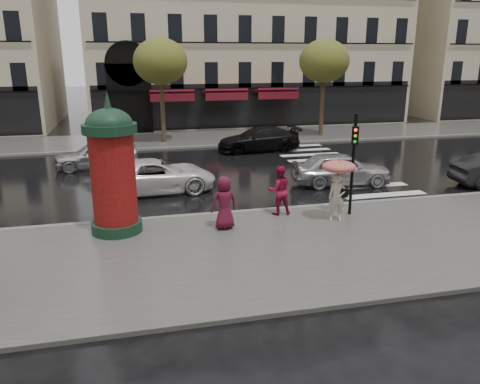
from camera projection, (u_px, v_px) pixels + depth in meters
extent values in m
plane|color=black|center=(277.00, 244.00, 14.36)|extent=(160.00, 160.00, 0.00)
cube|color=#474744|center=(282.00, 249.00, 13.87)|extent=(90.00, 7.00, 0.12)
cube|color=#474744|center=(192.00, 139.00, 32.08)|extent=(90.00, 6.00, 0.12)
cube|color=slate|center=(252.00, 212.00, 17.14)|extent=(90.00, 0.25, 0.14)
cube|color=slate|center=(199.00, 147.00, 29.27)|extent=(90.00, 0.25, 0.14)
cube|color=silver|center=(330.00, 165.00, 24.65)|extent=(3.60, 11.75, 0.01)
cube|color=#B7A88C|center=(240.00, 3.00, 40.88)|extent=(26.00, 14.00, 20.00)
cylinder|color=#38281C|center=(162.00, 103.00, 29.98)|extent=(0.28, 0.28, 5.20)
ellipsoid|color=#3D601E|center=(160.00, 61.00, 29.25)|extent=(3.40, 3.40, 2.89)
cylinder|color=#38281C|center=(322.00, 100.00, 32.42)|extent=(0.28, 0.28, 5.20)
ellipsoid|color=#3D601E|center=(324.00, 61.00, 31.69)|extent=(3.40, 3.40, 2.89)
imported|color=beige|center=(337.00, 198.00, 15.88)|extent=(0.67, 0.53, 1.62)
cylinder|color=black|center=(338.00, 182.00, 15.73)|extent=(0.02, 0.02, 1.03)
ellipsoid|color=#CC264D|center=(339.00, 167.00, 15.58)|extent=(1.12, 1.12, 0.39)
cone|color=black|center=(339.00, 160.00, 15.52)|extent=(0.04, 0.04, 0.09)
cube|color=black|center=(345.00, 193.00, 15.83)|extent=(0.24, 0.11, 0.30)
imported|color=maroon|center=(279.00, 190.00, 16.50)|extent=(0.86, 0.67, 1.76)
imported|color=#571128|center=(224.00, 203.00, 15.12)|extent=(0.95, 0.71, 1.75)
cylinder|color=#133220|center=(117.00, 226.00, 15.07)|extent=(1.61, 1.61, 0.34)
cylinder|color=maroon|center=(113.00, 178.00, 14.62)|extent=(1.38, 1.38, 2.87)
cylinder|color=#133220|center=(109.00, 128.00, 14.18)|extent=(1.65, 1.65, 0.29)
ellipsoid|color=#133220|center=(109.00, 125.00, 14.15)|extent=(1.42, 1.42, 1.00)
cone|color=#133220|center=(107.00, 100.00, 13.94)|extent=(0.23, 0.23, 0.52)
cylinder|color=black|center=(353.00, 165.00, 16.23)|extent=(0.11, 0.11, 3.58)
cube|color=black|center=(355.00, 135.00, 15.74)|extent=(0.27, 0.24, 0.63)
imported|color=#B8B8BD|center=(341.00, 169.00, 20.75)|extent=(4.53, 2.28, 1.48)
imported|color=white|center=(156.00, 176.00, 19.67)|extent=(5.19, 2.69, 1.40)
imported|color=black|center=(258.00, 139.00, 28.13)|extent=(5.04, 2.22, 1.44)
imported|color=silver|center=(96.00, 155.00, 23.82)|extent=(4.30, 2.08, 1.41)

